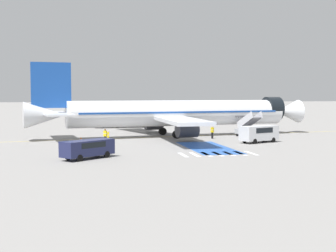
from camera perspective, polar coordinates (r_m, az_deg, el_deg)
name	(u,v)px	position (r m, az deg, el deg)	size (l,w,h in m)	color
ground_plane	(169,136)	(67.07, 0.17, -1.28)	(600.00, 600.00, 0.00)	gray
apron_leadline_yellow	(180,136)	(67.37, 1.44, -1.26)	(0.20, 76.12, 0.01)	gold
apron_stand_patch_blue	(208,148)	(53.30, 4.88, -2.64)	(4.65, 13.09, 0.01)	#2856A8
apron_walkway_bar_0	(183,155)	(46.81, 1.86, -3.53)	(0.44, 3.60, 0.01)	silver
apron_walkway_bar_1	(195,155)	(47.09, 3.28, -3.49)	(0.44, 3.60, 0.01)	silver
apron_walkway_bar_2	(206,154)	(47.40, 4.69, -3.45)	(0.44, 3.60, 0.01)	silver
apron_walkway_bar_3	(218,154)	(47.74, 6.08, -3.41)	(0.44, 3.60, 0.01)	silver
apron_walkway_bar_4	(229,154)	(48.11, 7.44, -3.36)	(0.44, 3.60, 0.01)	silver
apron_walkway_bar_5	(240,153)	(48.51, 8.79, -3.31)	(0.44, 3.60, 0.01)	silver
apron_walkway_bar_6	(251,153)	(48.93, 10.11, -3.27)	(0.44, 3.60, 0.01)	silver
airliner	(175,113)	(66.91, 0.92, 1.56)	(41.68, 32.72, 10.20)	silver
boarding_stairs_forward	(249,130)	(67.15, 9.85, -0.52)	(2.90, 5.46, 3.72)	#ADB2BA
fuel_tanker	(122,118)	(85.39, -5.67, 0.97)	(10.44, 3.13, 3.40)	#38383D
service_van_0	(259,133)	(59.54, 11.04, -0.79)	(5.55, 3.78, 2.10)	silver
service_van_1	(88,147)	(44.46, -9.77, -2.58)	(5.26, 4.71, 1.76)	#1E234C
ground_crew_0	(212,131)	(64.00, 5.42, -0.64)	(0.44, 0.48, 1.75)	black
ground_crew_1	(108,136)	(57.32, -7.30, -1.26)	(0.28, 0.46, 1.63)	black
ground_crew_2	(105,135)	(58.20, -7.66, -1.08)	(0.47, 0.46, 1.80)	#2D2D33
traffic_cone_0	(81,140)	(60.08, -10.57, -1.63)	(0.60, 0.60, 0.67)	orange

